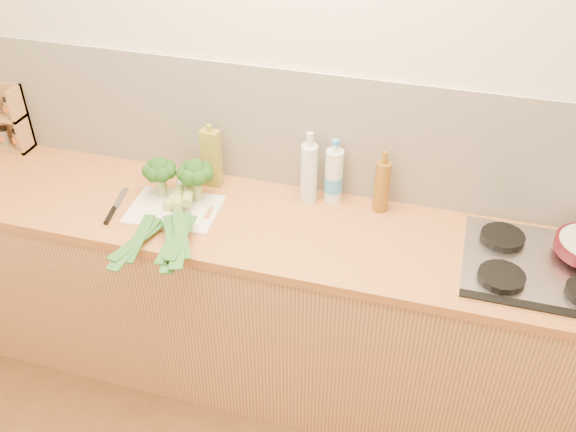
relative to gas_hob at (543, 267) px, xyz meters
The scene contains 15 objects.
room_shell 1.09m from the gas_hob, 163.89° to the left, with size 3.50×3.50×3.50m.
counter 1.12m from the gas_hob, behind, with size 3.20×0.62×0.90m.
gas_hob is the anchor object (origin of this frame).
chopping_board 1.47m from the gas_hob, behind, with size 0.37×0.27×0.01m, color silver.
broccoli_left 1.56m from the gas_hob, behind, with size 0.14×0.15×0.19m.
broccoli_right 1.41m from the gas_hob, behind, with size 0.15×0.16×0.19m.
leek_front 1.49m from the gas_hob, behind, with size 0.11×0.72×0.04m.
leek_mid 1.43m from the gas_hob, behind, with size 0.25×0.63×0.04m.
leek_back 1.39m from the gas_hob, behind, with size 0.25×0.64×0.04m.
chefs_knife 1.71m from the gas_hob, behind, with size 0.08×0.27×0.02m.
spice_rack 2.49m from the gas_hob, behind, with size 0.27×0.11×0.32m.
oil_tin 1.40m from the gas_hob, behind, with size 0.08×0.05×0.30m.
glass_bottle 0.98m from the gas_hob, 168.02° to the left, with size 0.07×0.07×0.32m.
amber_bottle 0.69m from the gas_hob, 161.49° to the left, with size 0.06×0.06×0.28m.
water_bottle 0.89m from the gas_hob, 164.91° to the left, with size 0.08×0.08×0.27m.
Camera 1 is at (0.61, -0.80, 2.46)m, focal length 40.00 mm.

